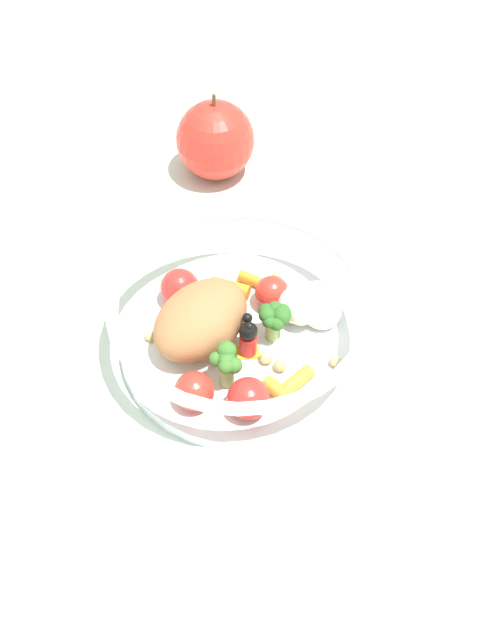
# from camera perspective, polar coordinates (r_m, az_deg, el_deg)

# --- Properties ---
(ground_plane) EXTENTS (2.40, 2.40, 0.00)m
(ground_plane) POSITION_cam_1_polar(r_m,az_deg,el_deg) (0.59, -0.98, -3.41)
(ground_plane) COLOR silver
(food_container) EXTENTS (0.21, 0.21, 0.06)m
(food_container) POSITION_cam_1_polar(r_m,az_deg,el_deg) (0.57, -0.06, -0.20)
(food_container) COLOR white
(food_container) RESTS_ON ground_plane
(loose_apple) EXTENTS (0.08, 0.08, 0.09)m
(loose_apple) POSITION_cam_1_polar(r_m,az_deg,el_deg) (0.74, -2.01, 14.36)
(loose_apple) COLOR red
(loose_apple) RESTS_ON ground_plane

